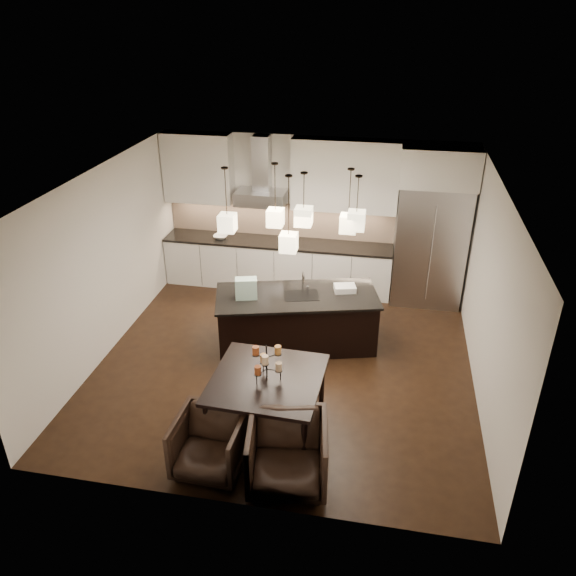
% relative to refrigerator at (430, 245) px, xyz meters
% --- Properties ---
extents(floor, '(5.50, 5.50, 0.02)m').
position_rel_refrigerator_xyz_m(floor, '(-2.10, -2.38, -1.08)').
color(floor, black).
rests_on(floor, ground).
extents(ceiling, '(5.50, 5.50, 0.02)m').
position_rel_refrigerator_xyz_m(ceiling, '(-2.10, -2.38, 1.73)').
color(ceiling, white).
rests_on(ceiling, wall_back).
extents(wall_back, '(5.50, 0.02, 2.80)m').
position_rel_refrigerator_xyz_m(wall_back, '(-2.10, 0.38, 0.32)').
color(wall_back, silver).
rests_on(wall_back, ground).
extents(wall_front, '(5.50, 0.02, 2.80)m').
position_rel_refrigerator_xyz_m(wall_front, '(-2.10, -5.14, 0.32)').
color(wall_front, silver).
rests_on(wall_front, ground).
extents(wall_left, '(0.02, 5.50, 2.80)m').
position_rel_refrigerator_xyz_m(wall_left, '(-4.86, -2.38, 0.32)').
color(wall_left, silver).
rests_on(wall_left, ground).
extents(wall_right, '(0.02, 5.50, 2.80)m').
position_rel_refrigerator_xyz_m(wall_right, '(0.66, -2.38, 0.32)').
color(wall_right, silver).
rests_on(wall_right, ground).
extents(refrigerator, '(1.20, 0.72, 2.15)m').
position_rel_refrigerator_xyz_m(refrigerator, '(0.00, 0.00, 0.00)').
color(refrigerator, '#B7B7BA').
rests_on(refrigerator, floor).
extents(fridge_panel, '(1.26, 0.72, 0.65)m').
position_rel_refrigerator_xyz_m(fridge_panel, '(0.00, 0.00, 1.40)').
color(fridge_panel, silver).
rests_on(fridge_panel, refrigerator).
extents(lower_cabinets, '(4.21, 0.62, 0.88)m').
position_rel_refrigerator_xyz_m(lower_cabinets, '(-2.73, 0.05, -0.64)').
color(lower_cabinets, silver).
rests_on(lower_cabinets, floor).
extents(countertop, '(4.21, 0.66, 0.04)m').
position_rel_refrigerator_xyz_m(countertop, '(-2.73, 0.05, -0.17)').
color(countertop, black).
rests_on(countertop, lower_cabinets).
extents(backsplash, '(4.21, 0.02, 0.63)m').
position_rel_refrigerator_xyz_m(backsplash, '(-2.73, 0.35, 0.16)').
color(backsplash, '#D1AF94').
rests_on(backsplash, countertop).
extents(upper_cab_left, '(1.25, 0.35, 1.25)m').
position_rel_refrigerator_xyz_m(upper_cab_left, '(-4.20, 0.19, 1.10)').
color(upper_cab_left, silver).
rests_on(upper_cab_left, wall_back).
extents(upper_cab_right, '(1.85, 0.35, 1.25)m').
position_rel_refrigerator_xyz_m(upper_cab_right, '(-1.55, 0.19, 1.10)').
color(upper_cab_right, silver).
rests_on(upper_cab_right, wall_back).
extents(hood_canopy, '(0.90, 0.52, 0.24)m').
position_rel_refrigerator_xyz_m(hood_canopy, '(-3.03, 0.10, 0.65)').
color(hood_canopy, '#B7B7BA').
rests_on(hood_canopy, wall_back).
extents(hood_chimney, '(0.30, 0.28, 0.96)m').
position_rel_refrigerator_xyz_m(hood_chimney, '(-3.03, 0.21, 1.24)').
color(hood_chimney, '#B7B7BA').
rests_on(hood_chimney, hood_canopy).
extents(fruit_bowl, '(0.27, 0.27, 0.06)m').
position_rel_refrigerator_xyz_m(fruit_bowl, '(-3.79, 0.00, -0.12)').
color(fruit_bowl, silver).
rests_on(fruit_bowl, countertop).
extents(island_body, '(2.55, 1.53, 0.84)m').
position_rel_refrigerator_xyz_m(island_body, '(-2.02, -1.87, -0.66)').
color(island_body, black).
rests_on(island_body, floor).
extents(island_top, '(2.64, 1.63, 0.04)m').
position_rel_refrigerator_xyz_m(island_top, '(-2.02, -1.87, -0.22)').
color(island_top, black).
rests_on(island_top, island_body).
extents(faucet, '(0.15, 0.25, 0.36)m').
position_rel_refrigerator_xyz_m(faucet, '(-1.95, -1.75, -0.02)').
color(faucet, silver).
rests_on(faucet, island_top).
extents(tote_bag, '(0.36, 0.25, 0.32)m').
position_rel_refrigerator_xyz_m(tote_bag, '(-2.75, -2.10, -0.04)').
color(tote_bag, '#2C6D4D').
rests_on(tote_bag, island_top).
extents(food_container, '(0.37, 0.30, 0.10)m').
position_rel_refrigerator_xyz_m(food_container, '(-1.32, -1.60, -0.15)').
color(food_container, silver).
rests_on(food_container, island_top).
extents(dining_table, '(1.38, 1.38, 0.80)m').
position_rel_refrigerator_xyz_m(dining_table, '(-2.04, -3.89, -0.68)').
color(dining_table, black).
rests_on(dining_table, floor).
extents(candelabra, '(0.40, 0.40, 0.47)m').
position_rel_refrigerator_xyz_m(candelabra, '(-2.04, -3.89, -0.04)').
color(candelabra, black).
rests_on(candelabra, dining_table).
extents(candle_a, '(0.08, 0.08, 0.11)m').
position_rel_refrigerator_xyz_m(candle_a, '(-1.89, -3.90, -0.09)').
color(candle_a, beige).
rests_on(candle_a, candelabra).
extents(candle_b, '(0.08, 0.08, 0.11)m').
position_rel_refrigerator_xyz_m(candle_b, '(-2.11, -3.76, -0.09)').
color(candle_b, '#CA863E').
rests_on(candle_b, candelabra).
extents(candle_c, '(0.08, 0.08, 0.11)m').
position_rel_refrigerator_xyz_m(candle_c, '(-2.12, -4.02, -0.09)').
color(candle_c, '#A14A23').
rests_on(candle_c, candelabra).
extents(candle_d, '(0.08, 0.08, 0.11)m').
position_rel_refrigerator_xyz_m(candle_d, '(-1.92, -3.80, 0.08)').
color(candle_d, '#CA863E').
rests_on(candle_d, candelabra).
extents(candle_e, '(0.08, 0.08, 0.11)m').
position_rel_refrigerator_xyz_m(candle_e, '(-2.17, -3.86, 0.08)').
color(candle_e, '#A14A23').
rests_on(candle_e, candelabra).
extents(candle_f, '(0.08, 0.08, 0.11)m').
position_rel_refrigerator_xyz_m(candle_f, '(-2.02, -4.03, 0.08)').
color(candle_f, beige).
rests_on(candle_f, candelabra).
extents(armchair_left, '(0.80, 0.82, 0.72)m').
position_rel_refrigerator_xyz_m(armchair_left, '(-2.55, -4.67, -0.71)').
color(armchair_left, black).
rests_on(armchair_left, floor).
extents(armchair_right, '(0.99, 1.01, 0.82)m').
position_rel_refrigerator_xyz_m(armchair_right, '(-1.63, -4.71, -0.67)').
color(armchair_right, black).
rests_on(armchair_right, floor).
extents(pendant_a, '(0.24, 0.24, 0.26)m').
position_rel_refrigerator_xyz_m(pendant_a, '(-3.06, -1.87, 0.90)').
color(pendant_a, beige).
rests_on(pendant_a, ceiling).
extents(pendant_b, '(0.24, 0.24, 0.26)m').
position_rel_refrigerator_xyz_m(pendant_b, '(-2.42, -1.51, 0.89)').
color(pendant_b, beige).
rests_on(pendant_b, ceiling).
extents(pendant_c, '(0.24, 0.24, 0.26)m').
position_rel_refrigerator_xyz_m(pendant_c, '(-1.93, -1.91, 1.09)').
color(pendant_c, beige).
rests_on(pendant_c, ceiling).
extents(pendant_d, '(0.24, 0.24, 0.26)m').
position_rel_refrigerator_xyz_m(pendant_d, '(-1.32, -1.60, 0.91)').
color(pendant_d, beige).
rests_on(pendant_d, ceiling).
extents(pendant_e, '(0.24, 0.24, 0.26)m').
position_rel_refrigerator_xyz_m(pendant_e, '(-1.19, -1.92, 1.09)').
color(pendant_e, beige).
rests_on(pendant_e, ceiling).
extents(pendant_f, '(0.24, 0.24, 0.26)m').
position_rel_refrigerator_xyz_m(pendant_f, '(-2.11, -2.08, 0.75)').
color(pendant_f, beige).
rests_on(pendant_f, ceiling).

